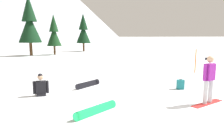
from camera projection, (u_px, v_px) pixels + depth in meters
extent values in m
plane|color=white|center=(172.00, 118.00, 6.50)|extent=(800.00, 800.00, 0.00)
cube|color=red|center=(207.00, 103.00, 7.84)|extent=(1.57, 0.77, 0.02)
cylinder|color=#B7B7BC|center=(205.00, 92.00, 7.68)|extent=(0.15, 0.15, 0.85)
cylinder|color=#B7B7BC|center=(211.00, 91.00, 7.86)|extent=(0.15, 0.15, 0.85)
cube|color=#8C1E8C|center=(209.00, 72.00, 7.66)|extent=(0.46, 0.36, 0.59)
cylinder|color=#8C1E8C|center=(205.00, 73.00, 7.51)|extent=(0.11, 0.11, 0.58)
cylinder|color=#8C1E8C|center=(213.00, 71.00, 7.80)|extent=(0.11, 0.11, 0.58)
sphere|color=tan|center=(210.00, 59.00, 7.59)|extent=(0.24, 0.24, 0.24)
cube|color=black|center=(207.00, 59.00, 7.70)|extent=(0.17, 0.09, 0.08)
cube|color=black|center=(41.00, 94.00, 8.88)|extent=(0.36, 0.29, 0.10)
cylinder|color=black|center=(39.00, 91.00, 9.33)|extent=(0.15, 0.80, 0.14)
cylinder|color=black|center=(44.00, 91.00, 9.38)|extent=(0.15, 0.80, 0.14)
cube|color=#1E8CD8|center=(42.00, 90.00, 9.75)|extent=(0.31, 1.47, 0.02)
cube|color=black|center=(41.00, 87.00, 8.83)|extent=(0.40, 0.25, 0.52)
cylinder|color=black|center=(34.00, 88.00, 8.77)|extent=(0.11, 0.11, 0.52)
cylinder|color=black|center=(48.00, 87.00, 8.90)|extent=(0.11, 0.11, 0.52)
sphere|color=tan|center=(40.00, 77.00, 8.77)|extent=(0.24, 0.24, 0.24)
sphere|color=black|center=(40.00, 76.00, 8.76)|extent=(0.20, 0.20, 0.20)
cube|color=#19B259|center=(96.00, 110.00, 6.82)|extent=(1.41, 0.97, 0.26)
cylinder|color=#19B259|center=(113.00, 104.00, 7.41)|extent=(0.30, 0.25, 0.26)
cylinder|color=#19B259|center=(77.00, 117.00, 6.23)|extent=(0.30, 0.25, 0.26)
cube|color=black|center=(101.00, 107.00, 7.02)|extent=(0.23, 0.21, 0.16)
cube|color=black|center=(90.00, 111.00, 6.67)|extent=(0.23, 0.21, 0.16)
cube|color=black|center=(88.00, 84.00, 10.40)|extent=(1.18, 0.94, 0.27)
cylinder|color=black|center=(98.00, 82.00, 10.96)|extent=(0.28, 0.25, 0.27)
cylinder|color=black|center=(77.00, 87.00, 9.84)|extent=(0.28, 0.25, 0.27)
cube|color=black|center=(90.00, 83.00, 10.59)|extent=(0.22, 0.21, 0.15)
cube|color=black|center=(84.00, 84.00, 10.25)|extent=(0.22, 0.21, 0.15)
cube|color=#1E7A7F|center=(180.00, 84.00, 9.93)|extent=(0.37, 0.29, 0.44)
cube|color=#165B5F|center=(180.00, 85.00, 10.07)|extent=(0.23, 0.13, 0.20)
cylinder|color=black|center=(181.00, 79.00, 9.89)|extent=(0.12, 0.06, 0.02)
cylinder|color=orange|center=(195.00, 61.00, 14.25)|extent=(0.06, 0.06, 1.57)
cylinder|color=#472D19|center=(84.00, 47.00, 33.85)|extent=(0.29, 0.29, 1.29)
cone|color=black|center=(83.00, 34.00, 33.53)|extent=(2.24, 2.24, 2.75)
cone|color=black|center=(83.00, 21.00, 33.23)|extent=(1.46, 1.46, 2.52)
cylinder|color=#472D19|center=(55.00, 50.00, 27.81)|extent=(0.26, 0.26, 1.14)
cone|color=#143819|center=(54.00, 36.00, 27.53)|extent=(1.86, 1.86, 2.42)
cone|color=#143819|center=(53.00, 23.00, 27.26)|extent=(1.21, 1.21, 2.22)
cylinder|color=#472D19|center=(31.00, 49.00, 26.57)|extent=(0.36, 0.36, 1.60)
cone|color=black|center=(30.00, 28.00, 26.18)|extent=(2.75, 2.75, 3.41)
cone|color=black|center=(29.00, 8.00, 25.80)|extent=(1.79, 1.79, 3.13)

